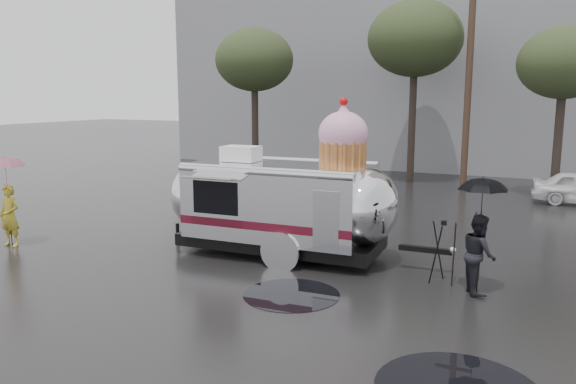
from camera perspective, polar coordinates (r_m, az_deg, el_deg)
The scene contains 14 objects.
ground at distance 12.63m, azimuth -3.23°, elevation -8.29°, with size 120.00×120.00×0.00m, color black.
puddles at distance 12.56m, azimuth 4.72°, elevation -8.39°, with size 7.88×10.10×0.01m.
grey_building at distance 35.99m, azimuth 9.56°, elevation 13.84°, with size 22.00×12.00×13.00m, color slate.
utility_pole at distance 24.78m, azimuth 17.89°, elevation 11.00°, with size 1.60×0.28×9.00m.
tree_left at distance 26.81m, azimuth -3.43°, elevation 13.18°, with size 3.64×3.64×6.95m.
tree_mid at distance 26.30m, azimuth 12.79°, elevation 14.89°, with size 4.20×4.20×8.03m.
tree_right at distance 23.59m, azimuth 26.26°, elevation 11.61°, with size 3.36×3.36×6.42m.
barricade_row at distance 23.65m, azimuth -3.71°, elevation 1.57°, with size 4.30×0.80×1.00m.
airstream_trailer at distance 13.79m, azimuth -0.41°, elevation -0.77°, with size 7.35×2.92×3.95m.
person_left at distance 16.38m, azimuth -26.42°, elevation -2.18°, with size 0.58×0.39×1.61m, color gold.
umbrella_pink at distance 16.20m, azimuth -26.74°, elevation 1.84°, with size 1.23×1.23×2.39m.
person_right at distance 11.87m, azimuth 18.81°, elevation -5.96°, with size 0.77×0.43×1.61m, color black.
umbrella_black at distance 11.61m, azimuth 19.13°, elevation -0.47°, with size 1.20×1.20×2.37m.
tripod at distance 12.26m, azimuth 15.45°, elevation -5.42°, with size 0.50×0.56×1.35m.
Camera 1 is at (5.70, -10.56, 3.94)m, focal length 35.00 mm.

